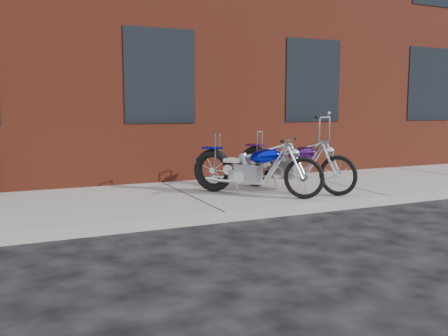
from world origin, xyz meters
name	(u,v)px	position (x,y,z in m)	size (l,w,h in m)	color
ground	(225,223)	(0.00, 0.00, 0.00)	(120.00, 120.00, 0.00)	black
sidewalk	(188,199)	(0.00, 1.50, 0.07)	(22.00, 3.00, 0.15)	gray
building_brick	(108,23)	(0.00, 8.00, 4.00)	(22.00, 10.00, 8.00)	maroon
chopper_purple	(291,166)	(1.81, 1.17, 0.57)	(1.20, 2.11, 1.31)	black
chopper_blue	(253,170)	(0.99, 1.04, 0.57)	(1.58, 1.84, 1.01)	black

